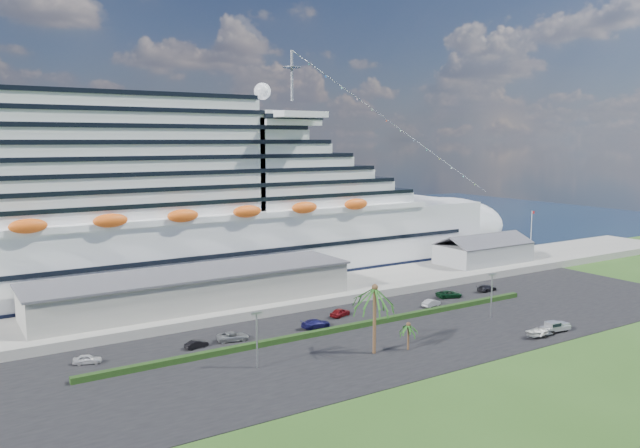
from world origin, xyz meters
TOP-DOWN VIEW (x-y plane):
  - ground at (0.00, 0.00)m, footprint 420.00×420.00m
  - asphalt_lot at (0.00, 11.00)m, footprint 140.00×38.00m
  - wharf at (0.00, 40.00)m, footprint 240.00×20.00m
  - water at (0.00, 130.00)m, footprint 420.00×160.00m
  - cruise_ship at (-21.53, 64.00)m, footprint 191.00×38.00m
  - terminal_building at (-25.00, 40.00)m, footprint 61.00×15.00m
  - port_shed at (52.00, 40.00)m, footprint 24.00×12.31m
  - flagpole at (70.04, 40.00)m, footprint 1.08×0.16m
  - hedge at (-8.00, 16.00)m, footprint 88.00×1.10m
  - lamp_post_left at (-28.00, 8.00)m, footprint 1.60×0.35m
  - lamp_post_right at (20.00, 8.00)m, footprint 1.60×0.35m
  - palm_tall at (-10.00, 4.00)m, footprint 8.82×8.82m
  - palm_short at (-4.50, 2.50)m, footprint 3.53×3.53m
  - parked_car_0 at (-48.29, 22.80)m, footprint 4.31×2.84m
  - parked_car_1 at (-32.21, 20.93)m, footprint 3.91×1.90m
  - parked_car_2 at (-25.90, 21.05)m, footprint 5.59×3.44m
  - parked_car_3 at (-10.67, 19.92)m, footprint 5.35×2.32m
  - parked_car_4 at (-3.15, 23.46)m, footprint 4.88×3.21m
  - parked_car_5 at (15.96, 19.68)m, footprint 4.51×2.32m
  - parked_car_6 at (23.83, 22.87)m, footprint 5.91×4.03m
  - parked_car_7 at (34.55, 22.51)m, footprint 5.16×2.45m
  - pickup_truck at (22.48, -4.01)m, footprint 5.55×2.59m
  - boat_trailer at (17.94, -4.53)m, footprint 5.55×3.80m

SIDE VIEW (x-z plane):
  - ground at x=0.00m, z-range 0.00..0.00m
  - water at x=0.00m, z-range 0.00..0.02m
  - asphalt_lot at x=0.00m, z-range 0.00..0.12m
  - hedge at x=-8.00m, z-range 0.12..1.02m
  - parked_car_1 at x=-32.21m, z-range 0.12..1.36m
  - parked_car_0 at x=-48.29m, z-range 0.12..1.48m
  - parked_car_5 at x=15.96m, z-range 0.12..1.54m
  - parked_car_2 at x=-25.90m, z-range 0.12..1.57m
  - parked_car_7 at x=34.55m, z-range 0.12..1.57m
  - parked_car_6 at x=23.83m, z-range 0.12..1.62m
  - parked_car_3 at x=-10.67m, z-range 0.12..1.65m
  - parked_car_4 at x=-3.15m, z-range 0.12..1.66m
  - wharf at x=0.00m, z-range 0.00..1.80m
  - pickup_truck at x=22.48m, z-range 0.21..2.10m
  - boat_trailer at x=17.94m, z-range 0.38..1.94m
  - palm_short at x=-4.50m, z-range 1.38..5.95m
  - port_shed at x=52.00m, z-range 0.71..8.08m
  - terminal_building at x=-25.00m, z-range 1.86..8.16m
  - lamp_post_left at x=-28.00m, z-range 1.21..9.48m
  - lamp_post_right at x=20.00m, z-range 1.21..9.48m
  - flagpole at x=70.04m, z-range 2.27..14.27m
  - palm_tall at x=-10.00m, z-range 3.64..14.77m
  - cruise_ship at x=-21.53m, z-range -10.31..43.69m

